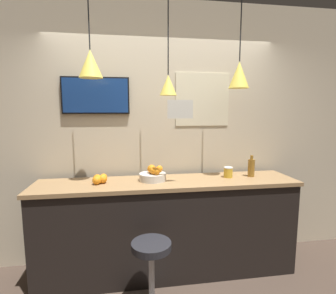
# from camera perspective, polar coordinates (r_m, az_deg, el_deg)

# --- Properties ---
(back_wall) EXTENTS (8.00, 0.06, 2.90)m
(back_wall) POSITION_cam_1_polar(r_m,az_deg,el_deg) (3.00, -1.14, 2.90)
(back_wall) COLOR beige
(back_wall) RESTS_ON ground_plane
(service_counter) EXTENTS (2.67, 0.55, 1.00)m
(service_counter) POSITION_cam_1_polar(r_m,az_deg,el_deg) (2.87, 0.00, -17.00)
(service_counter) COLOR black
(service_counter) RESTS_ON ground_plane
(bar_stool) EXTENTS (0.37, 0.37, 0.63)m
(bar_stool) POSITION_cam_1_polar(r_m,az_deg,el_deg) (2.42, -3.61, -24.42)
(bar_stool) COLOR #B7B7BC
(bar_stool) RESTS_ON ground_plane
(fruit_bowl) EXTENTS (0.27, 0.27, 0.16)m
(fruit_bowl) POSITION_cam_1_polar(r_m,az_deg,el_deg) (2.71, -3.27, -6.08)
(fruit_bowl) COLOR beige
(fruit_bowl) RESTS_ON service_counter
(orange_pile) EXTENTS (0.14, 0.21, 0.09)m
(orange_pile) POSITION_cam_1_polar(r_m,az_deg,el_deg) (2.70, -14.65, -6.76)
(orange_pile) COLOR orange
(orange_pile) RESTS_ON service_counter
(juice_bottle) EXTENTS (0.07, 0.07, 0.23)m
(juice_bottle) POSITION_cam_1_polar(r_m,az_deg,el_deg) (3.00, 17.67, -4.28)
(juice_bottle) COLOR olive
(juice_bottle) RESTS_ON service_counter
(spread_jar) EXTENTS (0.10, 0.10, 0.11)m
(spread_jar) POSITION_cam_1_polar(r_m,az_deg,el_deg) (2.90, 12.97, -5.37)
(spread_jar) COLOR gold
(spread_jar) RESTS_ON service_counter
(pendant_lamp_left) EXTENTS (0.22, 0.22, 0.79)m
(pendant_lamp_left) POSITION_cam_1_polar(r_m,az_deg,el_deg) (2.62, -16.53, 17.01)
(pendant_lamp_left) COLOR black
(pendant_lamp_middle) EXTENTS (0.17, 0.17, 0.94)m
(pendant_lamp_middle) POSITION_cam_1_polar(r_m,az_deg,el_deg) (2.61, 0.04, 13.50)
(pendant_lamp_middle) COLOR black
(pendant_lamp_right) EXTENTS (0.20, 0.20, 0.86)m
(pendant_lamp_right) POSITION_cam_1_polar(r_m,az_deg,el_deg) (2.82, 15.22, 14.97)
(pendant_lamp_right) COLOR black
(mounted_tv) EXTENTS (0.70, 0.04, 0.39)m
(mounted_tv) POSITION_cam_1_polar(r_m,az_deg,el_deg) (2.93, -15.45, 10.75)
(mounted_tv) COLOR black
(hanging_menu_board) EXTENTS (0.24, 0.01, 0.17)m
(hanging_menu_board) POSITION_cam_1_polar(r_m,az_deg,el_deg) (2.43, 2.68, 8.22)
(hanging_menu_board) COLOR silver
(wall_poster) EXTENTS (0.62, 0.01, 0.59)m
(wall_poster) POSITION_cam_1_polar(r_m,az_deg,el_deg) (3.05, 7.52, 10.20)
(wall_poster) COLOR beige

